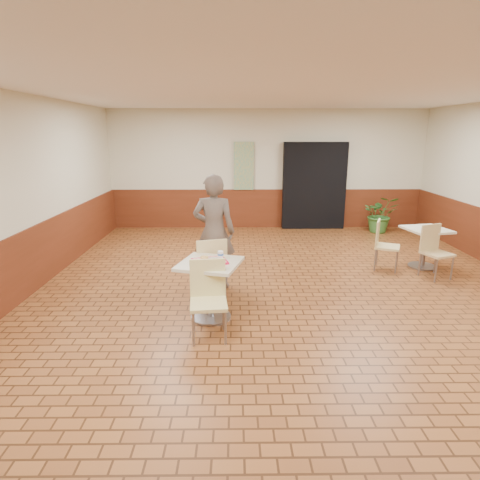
{
  "coord_description": "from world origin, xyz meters",
  "views": [
    {
      "loc": [
        -0.81,
        -5.35,
        2.41
      ],
      "look_at": [
        -0.75,
        0.12,
        0.95
      ],
      "focal_mm": 30.0,
      "sensor_mm": 36.0,
      "label": 1
    }
  ],
  "objects_px": {
    "long_john_donut": "(213,259)",
    "second_table": "(425,241)",
    "chair_main_back": "(210,266)",
    "paper_cup": "(220,255)",
    "chair_second_front": "(434,248)",
    "chair_main_front": "(208,295)",
    "customer": "(214,232)",
    "chair_second_left": "(383,242)",
    "serving_tray": "(210,261)",
    "ring_donut": "(204,258)",
    "main_table": "(210,281)",
    "potted_plant": "(380,214)"
  },
  "relations": [
    {
      "from": "long_john_donut",
      "to": "second_table",
      "type": "relative_size",
      "value": 0.19
    },
    {
      "from": "customer",
      "to": "long_john_donut",
      "type": "bearing_deg",
      "value": 97.3
    },
    {
      "from": "serving_tray",
      "to": "second_table",
      "type": "height_order",
      "value": "serving_tray"
    },
    {
      "from": "chair_main_back",
      "to": "ring_donut",
      "type": "bearing_deg",
      "value": 69.51
    },
    {
      "from": "chair_main_back",
      "to": "second_table",
      "type": "height_order",
      "value": "chair_main_back"
    },
    {
      "from": "long_john_donut",
      "to": "paper_cup",
      "type": "xyz_separation_m",
      "value": [
        0.09,
        0.1,
        0.03
      ]
    },
    {
      "from": "customer",
      "to": "potted_plant",
      "type": "relative_size",
      "value": 1.97
    },
    {
      "from": "main_table",
      "to": "chair_main_front",
      "type": "relative_size",
      "value": 0.84
    },
    {
      "from": "serving_tray",
      "to": "ring_donut",
      "type": "xyz_separation_m",
      "value": [
        -0.07,
        0.06,
        0.03
      ]
    },
    {
      "from": "chair_second_left",
      "to": "second_table",
      "type": "bearing_deg",
      "value": -59.96
    },
    {
      "from": "customer",
      "to": "paper_cup",
      "type": "bearing_deg",
      "value": 102.19
    },
    {
      "from": "customer",
      "to": "chair_second_front",
      "type": "distance_m",
      "value": 3.79
    },
    {
      "from": "chair_main_back",
      "to": "long_john_donut",
      "type": "xyz_separation_m",
      "value": [
        0.08,
        -0.61,
        0.3
      ]
    },
    {
      "from": "main_table",
      "to": "paper_cup",
      "type": "bearing_deg",
      "value": 31.39
    },
    {
      "from": "long_john_donut",
      "to": "main_table",
      "type": "bearing_deg",
      "value": 159.51
    },
    {
      "from": "main_table",
      "to": "chair_second_front",
      "type": "bearing_deg",
      "value": 22.96
    },
    {
      "from": "main_table",
      "to": "ring_donut",
      "type": "bearing_deg",
      "value": 141.29
    },
    {
      "from": "main_table",
      "to": "chair_second_front",
      "type": "height_order",
      "value": "chair_second_front"
    },
    {
      "from": "second_table",
      "to": "chair_second_left",
      "type": "xyz_separation_m",
      "value": [
        -0.8,
        -0.08,
        0.0
      ]
    },
    {
      "from": "chair_main_back",
      "to": "paper_cup",
      "type": "distance_m",
      "value": 0.63
    },
    {
      "from": "chair_main_back",
      "to": "chair_second_left",
      "type": "distance_m",
      "value": 3.35
    },
    {
      "from": "potted_plant",
      "to": "second_table",
      "type": "bearing_deg",
      "value": -92.82
    },
    {
      "from": "serving_tray",
      "to": "potted_plant",
      "type": "distance_m",
      "value": 6.21
    },
    {
      "from": "chair_main_front",
      "to": "customer",
      "type": "xyz_separation_m",
      "value": [
        -0.01,
        1.63,
        0.38
      ]
    },
    {
      "from": "chair_main_back",
      "to": "potted_plant",
      "type": "height_order",
      "value": "chair_main_back"
    },
    {
      "from": "chair_second_front",
      "to": "ring_donut",
      "type": "bearing_deg",
      "value": -178.87
    },
    {
      "from": "main_table",
      "to": "paper_cup",
      "type": "height_order",
      "value": "paper_cup"
    },
    {
      "from": "customer",
      "to": "chair_second_left",
      "type": "bearing_deg",
      "value": -159.59
    },
    {
      "from": "chair_main_front",
      "to": "chair_second_left",
      "type": "bearing_deg",
      "value": 34.07
    },
    {
      "from": "chair_second_front",
      "to": "chair_main_front",
      "type": "bearing_deg",
      "value": -171.83
    },
    {
      "from": "chair_main_front",
      "to": "ring_donut",
      "type": "bearing_deg",
      "value": 93.36
    },
    {
      "from": "serving_tray",
      "to": "chair_second_left",
      "type": "relative_size",
      "value": 0.48
    },
    {
      "from": "serving_tray",
      "to": "chair_second_front",
      "type": "distance_m",
      "value": 4.07
    },
    {
      "from": "chair_main_front",
      "to": "second_table",
      "type": "height_order",
      "value": "chair_main_front"
    },
    {
      "from": "chair_main_front",
      "to": "second_table",
      "type": "xyz_separation_m",
      "value": [
        3.8,
        2.55,
        -0.03
      ]
    },
    {
      "from": "customer",
      "to": "serving_tray",
      "type": "height_order",
      "value": "customer"
    },
    {
      "from": "second_table",
      "to": "customer",
      "type": "bearing_deg",
      "value": -166.38
    },
    {
      "from": "main_table",
      "to": "paper_cup",
      "type": "relative_size",
      "value": 8.07
    },
    {
      "from": "ring_donut",
      "to": "potted_plant",
      "type": "xyz_separation_m",
      "value": [
        4.02,
        4.73,
        -0.37
      ]
    },
    {
      "from": "long_john_donut",
      "to": "serving_tray",
      "type": "bearing_deg",
      "value": 159.51
    },
    {
      "from": "paper_cup",
      "to": "chair_second_left",
      "type": "height_order",
      "value": "paper_cup"
    },
    {
      "from": "ring_donut",
      "to": "customer",
      "type": "bearing_deg",
      "value": 86.15
    },
    {
      "from": "main_table",
      "to": "chair_main_front",
      "type": "xyz_separation_m",
      "value": [
        0.01,
        -0.47,
        -0.0
      ]
    },
    {
      "from": "customer",
      "to": "paper_cup",
      "type": "relative_size",
      "value": 18.62
    },
    {
      "from": "paper_cup",
      "to": "chair_second_front",
      "type": "distance_m",
      "value": 3.92
    },
    {
      "from": "serving_tray",
      "to": "potted_plant",
      "type": "xyz_separation_m",
      "value": [
        3.94,
        4.78,
        -0.34
      ]
    },
    {
      "from": "serving_tray",
      "to": "chair_second_front",
      "type": "relative_size",
      "value": 0.48
    },
    {
      "from": "main_table",
      "to": "paper_cup",
      "type": "distance_m",
      "value": 0.37
    },
    {
      "from": "serving_tray",
      "to": "ring_donut",
      "type": "relative_size",
      "value": 3.9
    },
    {
      "from": "chair_second_front",
      "to": "paper_cup",
      "type": "bearing_deg",
      "value": -178.05
    }
  ]
}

